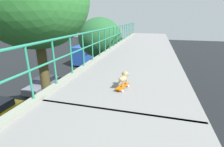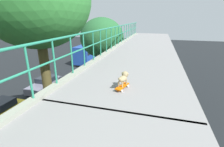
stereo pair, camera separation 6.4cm
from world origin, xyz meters
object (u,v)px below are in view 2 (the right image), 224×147
city_bus (93,50)px  small_dog (124,77)px  car_black_seventh (93,75)px  toy_skateboard (122,86)px  car_green_fifth (58,103)px  car_grey_sixth (46,84)px

city_bus → small_dog: (10.66, -24.04, 4.29)m
car_black_seventh → toy_skateboard: toy_skateboard is taller
toy_skateboard → small_dog: (0.01, 0.07, 0.21)m
car_green_fifth → car_black_seventh: same height
car_green_fifth → city_bus: bearing=102.5°
car_grey_sixth → city_bus: size_ratio=0.40×
small_dog → toy_skateboard: bearing=-99.2°
car_grey_sixth → small_dog: (10.59, -10.20, 5.40)m
car_grey_sixth → car_black_seventh: 5.56m
car_black_seventh → small_dog: small_dog is taller
small_dog → car_green_fifth: bearing=135.1°
car_green_fifth → car_black_seventh: bearing=88.3°
car_green_fifth → toy_skateboard: 10.97m
car_green_fifth → car_black_seventh: size_ratio=0.89×
car_green_fifth → city_bus: (-3.83, 17.24, 1.09)m
city_bus → small_dog: small_dog is taller
car_grey_sixth → car_black_seventh: size_ratio=1.00×
car_green_fifth → small_dog: small_dog is taller
small_dog → car_black_seventh: bearing=115.2°
toy_skateboard → city_bus: bearing=113.8°
car_black_seventh → city_bus: 10.80m
car_grey_sixth → car_green_fifth: bearing=-42.0°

